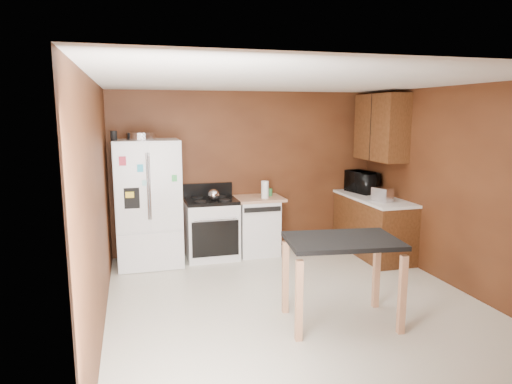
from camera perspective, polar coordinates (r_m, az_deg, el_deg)
name	(u,v)px	position (r m, az deg, el deg)	size (l,w,h in m)	color
floor	(295,302)	(5.45, 4.91, -13.59)	(4.50, 4.50, 0.00)	beige
ceiling	(299,81)	(5.02, 5.34, 13.63)	(4.50, 4.50, 0.00)	white
wall_back	(247,172)	(7.21, -1.12, 2.55)	(4.20, 4.20, 0.00)	#582E17
wall_front	(419,257)	(3.14, 19.68, -7.69)	(4.20, 4.20, 0.00)	#582E17
wall_left	(98,207)	(4.79, -19.17, -1.73)	(4.50, 4.50, 0.00)	#582E17
wall_right	(457,188)	(6.14, 23.82, 0.42)	(4.50, 4.50, 0.00)	#582E17
roasting_pan	(141,136)	(6.52, -14.18, 6.79)	(0.42, 0.42, 0.10)	silver
pen_cup	(114,136)	(6.45, -17.36, 6.73)	(0.09, 0.09, 0.13)	black
kettle	(214,195)	(6.71, -5.33, -0.34)	(0.17, 0.17, 0.17)	silver
paper_towel	(265,190)	(6.91, 1.12, 0.30)	(0.11, 0.11, 0.26)	white
green_canister	(269,192)	(7.13, 1.64, -0.02)	(0.10, 0.10, 0.11)	green
toaster	(382,195)	(6.84, 15.51, -0.32)	(0.17, 0.28, 0.20)	silver
microwave	(362,183)	(7.55, 13.15, 1.12)	(0.56, 0.38, 0.31)	black
refrigerator	(149,203)	(6.68, -13.29, -1.35)	(0.90, 0.80, 1.80)	white
gas_range	(211,228)	(6.92, -5.59, -4.46)	(0.76, 0.68, 1.10)	white
dishwasher	(257,225)	(7.10, 0.13, -4.13)	(0.78, 0.63, 0.89)	white
right_cabinets	(375,196)	(7.25, 14.67, -0.48)	(0.63, 1.58, 2.45)	brown
island	(342,253)	(4.78, 10.70, -7.44)	(1.21, 0.89, 0.91)	black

